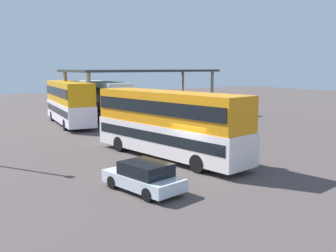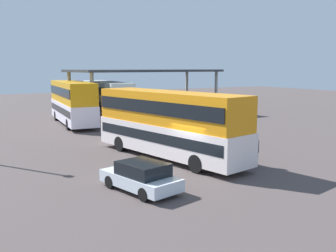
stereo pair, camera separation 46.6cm
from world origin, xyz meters
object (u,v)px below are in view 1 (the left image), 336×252
object	(u,v)px
parked_hatchback	(144,177)
pedestrian_waiting	(256,151)
double_decker_main	(168,122)
double_decker_near_canopy	(69,101)
double_decker_mid_row	(104,99)

from	to	relation	value
parked_hatchback	pedestrian_waiting	xyz separation A→B (m)	(7.46, 0.73, 0.19)
parked_hatchback	double_decker_main	bearing A→B (deg)	-54.06
double_decker_near_canopy	pedestrian_waiting	bearing A→B (deg)	-163.90
double_decker_main	pedestrian_waiting	size ratio (longest dim) A/B	6.83
double_decker_main	pedestrian_waiting	xyz separation A→B (m)	(3.25, -4.27, -1.39)
parked_hatchback	double_decker_mid_row	world-z (taller)	double_decker_mid_row
double_decker_near_canopy	double_decker_main	bearing A→B (deg)	-171.71
double_decker_main	double_decker_mid_row	world-z (taller)	double_decker_main
parked_hatchback	double_decker_mid_row	xyz separation A→B (m)	(6.97, 22.81, 1.58)
double_decker_main	parked_hatchback	bearing A→B (deg)	128.11
pedestrian_waiting	double_decker_main	bearing A→B (deg)	-102.52
parked_hatchback	double_decker_near_canopy	distance (m)	22.37
double_decker_main	double_decker_near_canopy	size ratio (longest dim) A/B	1.04
double_decker_main	pedestrian_waiting	bearing A→B (deg)	-154.45
double_decker_near_canopy	pedestrian_waiting	world-z (taller)	double_decker_near_canopy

